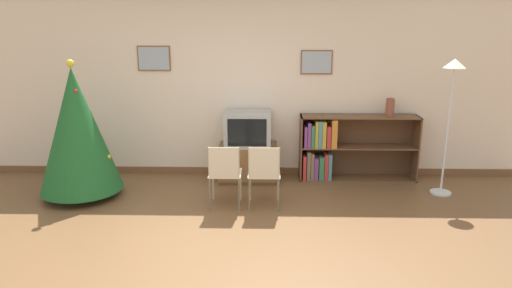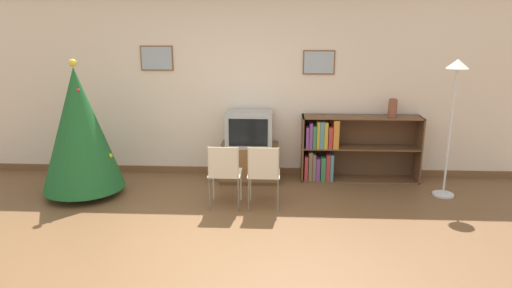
% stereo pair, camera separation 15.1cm
% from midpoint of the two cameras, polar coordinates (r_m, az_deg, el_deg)
% --- Properties ---
extents(ground_plane, '(24.00, 24.00, 0.00)m').
position_cam_midpoint_polar(ground_plane, '(4.74, -5.43, -13.64)').
color(ground_plane, brown).
extents(wall_back, '(8.54, 0.11, 2.70)m').
position_cam_midpoint_polar(wall_back, '(6.82, -3.19, 7.24)').
color(wall_back, beige).
rests_on(wall_back, ground_plane).
extents(christmas_tree, '(1.06, 1.06, 1.82)m').
position_cam_midpoint_polar(christmas_tree, '(6.39, -22.09, 1.56)').
color(christmas_tree, maroon).
rests_on(christmas_tree, ground_plane).
extents(tv_console, '(0.84, 0.53, 0.54)m').
position_cam_midpoint_polar(tv_console, '(6.72, -1.66, -2.33)').
color(tv_console, brown).
rests_on(tv_console, ground_plane).
extents(television, '(0.66, 0.52, 0.50)m').
position_cam_midpoint_polar(television, '(6.58, -1.69, 1.94)').
color(television, '#9E9E99').
rests_on(television, tv_console).
extents(folding_chair_left, '(0.40, 0.40, 0.82)m').
position_cam_midpoint_polar(folding_chair_left, '(5.66, -4.70, -3.56)').
color(folding_chair_left, beige).
rests_on(folding_chair_left, ground_plane).
extents(folding_chair_right, '(0.40, 0.40, 0.82)m').
position_cam_midpoint_polar(folding_chair_right, '(5.63, 0.25, -3.60)').
color(folding_chair_right, beige).
rests_on(folding_chair_right, ground_plane).
extents(bookshelf, '(1.71, 0.36, 0.96)m').
position_cam_midpoint_polar(bookshelf, '(6.81, 9.43, -0.55)').
color(bookshelf, brown).
rests_on(bookshelf, ground_plane).
extents(vase, '(0.13, 0.13, 0.26)m').
position_cam_midpoint_polar(vase, '(6.81, 15.80, 4.47)').
color(vase, brown).
rests_on(vase, bookshelf).
extents(standing_lamp, '(0.28, 0.28, 1.82)m').
position_cam_midpoint_polar(standing_lamp, '(6.41, 22.64, 6.04)').
color(standing_lamp, silver).
rests_on(standing_lamp, ground_plane).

